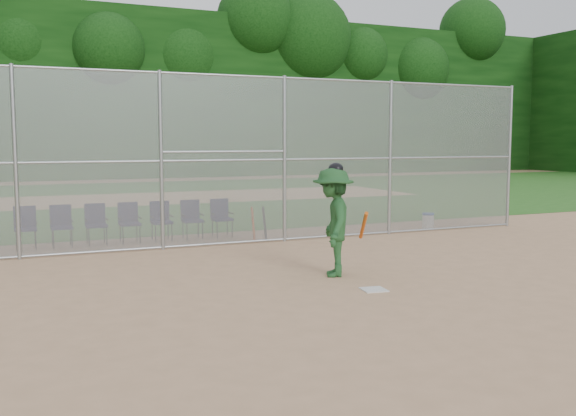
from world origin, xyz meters
name	(u,v)px	position (x,y,z in m)	size (l,w,h in m)	color
ground	(348,287)	(0.00, 0.00, 0.00)	(100.00, 100.00, 0.00)	tan
grass_strip	(141,199)	(0.00, 18.00, 0.01)	(100.00, 100.00, 0.00)	#265C1B
dirt_patch_far	(141,199)	(0.00, 18.00, 0.01)	(24.00, 24.00, 0.00)	tan
backstop_fence	(245,157)	(0.00, 5.00, 2.07)	(16.09, 0.09, 4.00)	gray
treeline	(130,72)	(0.00, 20.00, 5.50)	(81.00, 60.00, 11.00)	black
home_plate	(374,290)	(0.30, -0.35, 0.01)	(0.39, 0.39, 0.02)	silver
batter_at_plate	(333,221)	(0.21, 0.94, 1.00)	(1.18, 1.48, 2.06)	#1F4E24
water_cooler	(428,221)	(5.62, 5.50, 0.22)	(0.34, 0.34, 0.43)	white
spare_bats	(259,224)	(0.43, 5.25, 0.42)	(0.36, 0.27, 0.84)	#D84C14
chair_0	(25,228)	(-4.84, 6.32, 0.48)	(0.54, 0.52, 0.96)	#0F0F38
chair_1	(62,226)	(-4.06, 6.32, 0.48)	(0.54, 0.52, 0.96)	#0F0F38
chair_2	(96,224)	(-3.28, 6.32, 0.48)	(0.54, 0.52, 0.96)	#0F0F38
chair_3	(130,223)	(-2.50, 6.32, 0.48)	(0.54, 0.52, 0.96)	#0F0F38
chair_4	(162,221)	(-1.73, 6.32, 0.48)	(0.54, 0.52, 0.96)	#0F0F38
chair_5	(193,220)	(-0.95, 6.32, 0.48)	(0.54, 0.52, 0.96)	#0F0F38
chair_6	(222,218)	(-0.17, 6.32, 0.48)	(0.54, 0.52, 0.96)	#0F0F38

